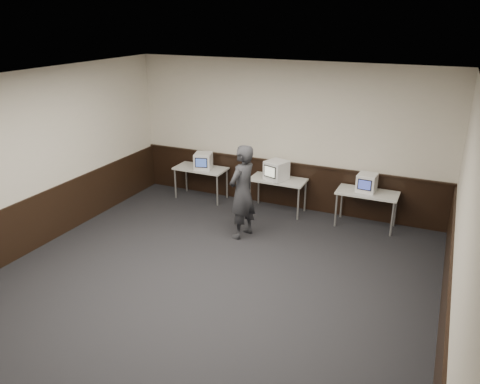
% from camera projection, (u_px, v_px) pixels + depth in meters
% --- Properties ---
extents(floor, '(8.00, 8.00, 0.00)m').
position_uv_depth(floor, '(197.00, 294.00, 7.27)').
color(floor, black).
rests_on(floor, ground).
extents(ceiling, '(8.00, 8.00, 0.00)m').
position_uv_depth(ceiling, '(189.00, 86.00, 6.12)').
color(ceiling, white).
rests_on(ceiling, back_wall).
extents(back_wall, '(7.00, 0.00, 7.00)m').
position_uv_depth(back_wall, '(286.00, 136.00, 10.09)').
color(back_wall, beige).
rests_on(back_wall, ground).
extents(left_wall, '(0.00, 8.00, 8.00)m').
position_uv_depth(left_wall, '(16.00, 168.00, 8.04)').
color(left_wall, beige).
rests_on(left_wall, ground).
extents(right_wall, '(0.00, 8.00, 8.00)m').
position_uv_depth(right_wall, '(460.00, 246.00, 5.35)').
color(right_wall, beige).
rests_on(right_wall, ground).
extents(wainscot_back, '(6.98, 0.04, 1.00)m').
position_uv_depth(wainscot_back, '(284.00, 184.00, 10.47)').
color(wainscot_back, black).
rests_on(wainscot_back, back_wall).
extents(wainscot_left, '(0.04, 7.98, 1.00)m').
position_uv_depth(wainscot_left, '(28.00, 226.00, 8.43)').
color(wainscot_left, black).
rests_on(wainscot_left, left_wall).
extents(wainscot_right, '(0.04, 7.98, 1.00)m').
position_uv_depth(wainscot_right, '(443.00, 326.00, 5.75)').
color(wainscot_right, black).
rests_on(wainscot_right, right_wall).
extents(wainscot_rail, '(6.98, 0.06, 0.04)m').
position_uv_depth(wainscot_rail, '(284.00, 162.00, 10.27)').
color(wainscot_rail, black).
rests_on(wainscot_rail, wainscot_back).
extents(desk_left, '(1.20, 0.60, 0.75)m').
position_uv_depth(desk_left, '(201.00, 171.00, 10.82)').
color(desk_left, beige).
rests_on(desk_left, ground).
extents(desk_center, '(1.20, 0.60, 0.75)m').
position_uv_depth(desk_center, '(278.00, 182.00, 10.09)').
color(desk_center, beige).
rests_on(desk_center, ground).
extents(desk_right, '(1.20, 0.60, 0.75)m').
position_uv_depth(desk_right, '(367.00, 195.00, 9.35)').
color(desk_right, beige).
rests_on(desk_right, ground).
extents(emac_left, '(0.47, 0.48, 0.38)m').
position_uv_depth(emac_left, '(203.00, 161.00, 10.64)').
color(emac_left, white).
rests_on(emac_left, desk_left).
extents(emac_center, '(0.53, 0.55, 0.41)m').
position_uv_depth(emac_center, '(276.00, 170.00, 9.96)').
color(emac_center, white).
rests_on(emac_center, desk_center).
extents(emac_right, '(0.39, 0.41, 0.36)m').
position_uv_depth(emac_right, '(367.00, 183.00, 9.30)').
color(emac_right, white).
rests_on(emac_right, desk_right).
extents(person, '(0.59, 0.76, 1.84)m').
position_uv_depth(person, '(242.00, 192.00, 8.86)').
color(person, '#26272C').
rests_on(person, ground).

